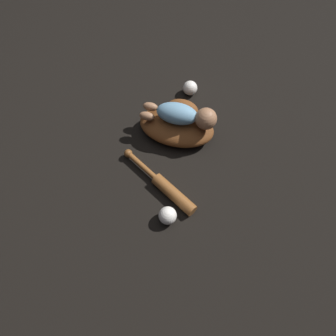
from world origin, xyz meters
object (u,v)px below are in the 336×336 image
(baseball_glove, at_px, (178,123))
(baby_figure, at_px, (184,115))
(baseball_bat, at_px, (166,187))
(baseball, at_px, (168,215))
(baseball_spare, at_px, (190,88))

(baseball_glove, xyz_separation_m, baby_figure, (0.03, -0.01, 0.10))
(baseball_bat, xyz_separation_m, baseball, (0.06, -0.12, 0.01))
(baby_figure, bearing_deg, baseball_bat, -82.84)
(baseball_glove, height_order, baseball_bat, baseball_glove)
(baseball_glove, xyz_separation_m, baseball_bat, (0.07, -0.33, -0.02))
(baby_figure, relative_size, baseball, 4.69)
(baseball_spare, bearing_deg, baseball_glove, -84.07)
(baseball_glove, distance_m, baseball, 0.47)
(baby_figure, xyz_separation_m, baseball_spare, (-0.06, 0.26, -0.11))
(baseball, relative_size, baseball_spare, 1.02)
(baseball_glove, bearing_deg, baby_figure, -21.47)
(baseball_glove, height_order, baby_figure, baby_figure)
(baseball_glove, height_order, baseball, baseball_glove)
(baseball_bat, relative_size, baseball_spare, 5.42)
(baby_figure, height_order, baseball, baby_figure)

